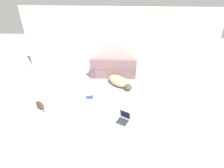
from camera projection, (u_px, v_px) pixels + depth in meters
ground_plane at (108, 157)px, 3.78m from camera, size 20.00×20.00×0.00m
wall_back at (119, 40)px, 7.03m from camera, size 7.76×0.06×2.53m
couch at (113, 69)px, 7.03m from camera, size 1.79×0.87×0.79m
dog at (119, 81)px, 6.37m from camera, size 1.05×1.08×0.32m
cat at (40, 105)px, 5.27m from camera, size 0.46×0.46×0.15m
laptop_open at (124, 117)px, 4.76m from camera, size 0.40×0.43×0.27m
book_blue at (90, 97)px, 5.73m from camera, size 0.26×0.21×0.02m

